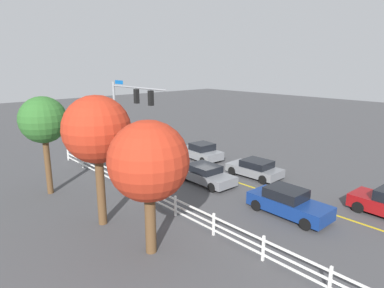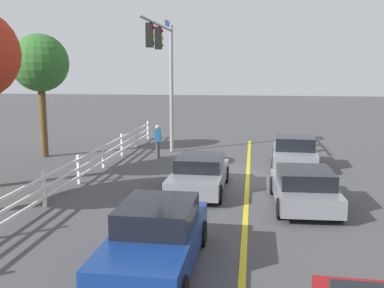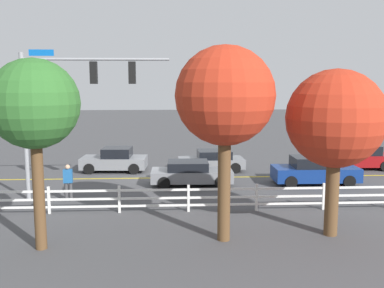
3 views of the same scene
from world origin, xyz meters
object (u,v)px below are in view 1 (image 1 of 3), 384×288
(pedestrian, at_px, (126,160))
(tree_2, at_px, (149,162))
(car_4, at_px, (201,152))
(tree_0, at_px, (97,130))
(tree_1, at_px, (43,121))
(car_0, at_px, (255,168))
(car_2, at_px, (206,174))
(car_3, at_px, (288,203))

(pedestrian, xyz_separation_m, tree_2, (-10.37, 5.05, 3.21))
(car_4, height_order, tree_0, tree_0)
(pedestrian, relative_size, tree_1, 0.27)
(car_0, distance_m, car_2, 3.87)
(car_0, bearing_deg, car_4, -4.21)
(car_3, xyz_separation_m, car_4, (11.04, -3.98, -0.02))
(car_2, distance_m, car_3, 6.59)
(tree_0, bearing_deg, pedestrian, -39.49)
(car_0, height_order, tree_0, tree_0)
(car_2, height_order, tree_0, tree_0)
(car_0, xyz_separation_m, tree_0, (0.75, 11.75, 4.29))
(car_3, height_order, car_4, car_3)
(car_2, distance_m, tree_1, 10.95)
(car_0, height_order, car_2, car_0)
(car_0, relative_size, car_3, 0.90)
(tree_2, bearing_deg, tree_1, 4.47)
(tree_0, xyz_separation_m, tree_1, (6.07, 0.48, -0.23))
(pedestrian, distance_m, tree_2, 11.97)
(car_4, relative_size, tree_1, 0.65)
(car_2, relative_size, tree_2, 0.73)
(pedestrian, xyz_separation_m, tree_1, (-0.42, 5.83, 3.76))
(car_3, distance_m, car_4, 11.74)
(tree_0, distance_m, tree_2, 3.97)
(car_2, xyz_separation_m, pedestrian, (5.77, 2.82, 0.29))
(pedestrian, height_order, tree_1, tree_1)
(tree_0, distance_m, tree_1, 6.10)
(car_4, xyz_separation_m, tree_2, (-9.05, 11.67, 3.45))
(car_2, distance_m, car_4, 5.85)
(car_4, bearing_deg, pedestrian, 82.14)
(tree_1, bearing_deg, car_2, -121.76)
(car_3, bearing_deg, tree_1, -144.01)
(car_0, xyz_separation_m, car_3, (-5.12, 3.77, 0.08))
(tree_2, bearing_deg, car_0, -74.71)
(car_2, bearing_deg, car_4, 140.64)
(tree_2, bearing_deg, car_3, -104.51)
(car_0, height_order, car_3, car_3)
(pedestrian, height_order, tree_0, tree_0)
(car_2, relative_size, car_4, 1.07)
(tree_1, bearing_deg, car_0, -119.15)
(car_2, xyz_separation_m, tree_0, (-0.72, 8.17, 4.29))
(car_2, height_order, pedestrian, pedestrian)
(tree_0, relative_size, tree_2, 1.13)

